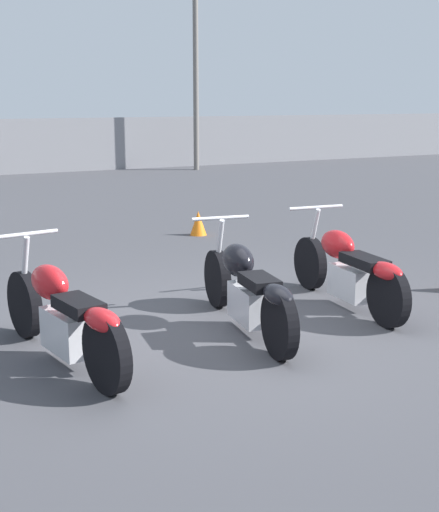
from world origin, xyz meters
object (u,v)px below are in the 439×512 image
(light_pole_left, at_px, (195,7))
(motorcycle_slot_0, at_px, (64,316))
(motorcycle_slot_1, at_px, (247,289))
(motorcycle_slot_2, at_px, (349,269))
(traffic_cone_far, at_px, (198,223))

(light_pole_left, distance_m, motorcycle_slot_0, 16.56)
(motorcycle_slot_1, bearing_deg, motorcycle_slot_2, 17.24)
(motorcycle_slot_1, height_order, traffic_cone_far, motorcycle_slot_1)
(motorcycle_slot_2, relative_size, traffic_cone_far, 5.46)
(motorcycle_slot_0, xyz_separation_m, motorcycle_slot_2, (3.00, 0.22, -0.00))
(motorcycle_slot_1, bearing_deg, traffic_cone_far, 78.40)
(motorcycle_slot_1, bearing_deg, light_pole_left, 74.90)
(motorcycle_slot_0, height_order, motorcycle_slot_2, motorcycle_slot_0)
(light_pole_left, relative_size, motorcycle_slot_2, 3.81)
(motorcycle_slot_0, xyz_separation_m, motorcycle_slot_1, (1.70, 0.03, -0.00))
(motorcycle_slot_0, distance_m, motorcycle_slot_1, 1.70)
(traffic_cone_far, bearing_deg, motorcycle_slot_2, -94.99)
(traffic_cone_far, bearing_deg, motorcycle_slot_0, -126.94)
(motorcycle_slot_1, xyz_separation_m, traffic_cone_far, (1.67, 4.45, -0.21))
(motorcycle_slot_0, distance_m, motorcycle_slot_2, 3.00)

